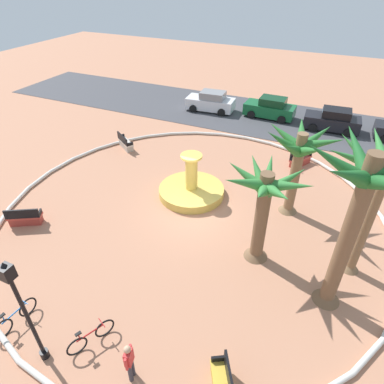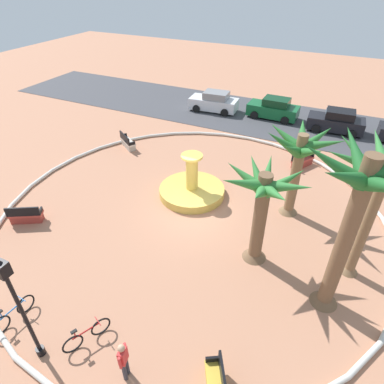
# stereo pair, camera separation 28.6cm
# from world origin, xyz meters

# --- Properties ---
(ground_plane) EXTENTS (80.00, 80.00, 0.00)m
(ground_plane) POSITION_xyz_m (0.00, 0.00, 0.00)
(ground_plane) COLOR tan
(plaza_curb) EXTENTS (19.19, 19.19, 0.20)m
(plaza_curb) POSITION_xyz_m (0.00, 0.00, 0.10)
(plaza_curb) COLOR silver
(plaza_curb) RESTS_ON ground
(street_asphalt) EXTENTS (48.00, 8.00, 0.03)m
(street_asphalt) POSITION_xyz_m (0.00, 14.00, 0.01)
(street_asphalt) COLOR #424247
(street_asphalt) RESTS_ON ground
(fountain) EXTENTS (3.56, 3.56, 2.48)m
(fountain) POSITION_xyz_m (-0.75, 1.53, 0.34)
(fountain) COLOR gold
(fountain) RESTS_ON ground
(palm_tree_near_fountain) EXTENTS (3.63, 3.59, 4.60)m
(palm_tree_near_fountain) POSITION_xyz_m (4.36, 2.31, 3.31)
(palm_tree_near_fountain) COLOR brown
(palm_tree_near_fountain) RESTS_ON ground
(palm_tree_by_curb) EXTENTS (4.31, 4.26, 5.76)m
(palm_tree_by_curb) POSITION_xyz_m (7.53, -0.62, 4.53)
(palm_tree_by_curb) COLOR brown
(palm_tree_by_curb) RESTS_ON ground
(palm_tree_mid_plaza) EXTENTS (3.50, 3.43, 4.50)m
(palm_tree_mid_plaza) POSITION_xyz_m (3.75, -1.55, 3.20)
(palm_tree_mid_plaza) COLOR brown
(palm_tree_mid_plaza) RESTS_ON ground
(palm_tree_far_side) EXTENTS (4.08, 3.75, 6.57)m
(palm_tree_far_side) POSITION_xyz_m (6.83, -2.65, 4.62)
(palm_tree_far_side) COLOR brown
(palm_tree_far_side) RESTS_ON ground
(bench_west) EXTENTS (1.64, 1.23, 1.00)m
(bench_west) POSITION_xyz_m (-7.08, -4.10, 0.35)
(bench_west) COLOR #B73D33
(bench_west) RESTS_ON ground
(bench_north) EXTENTS (1.61, 1.30, 1.00)m
(bench_north) POSITION_xyz_m (-7.17, 4.71, 0.35)
(bench_north) COLOR beige
(bench_north) RESTS_ON ground
(bench_southeast) EXTENTS (1.22, 1.64, 1.00)m
(bench_southeast) POSITION_xyz_m (4.10, 7.33, 0.35)
(bench_southeast) COLOR #B73D33
(bench_southeast) RESTS_ON ground
(lamppost) EXTENTS (0.32, 0.32, 4.39)m
(lamppost) POSITION_xyz_m (-1.27, -8.80, 2.57)
(lamppost) COLOR black
(lamppost) RESTS_ON ground
(bicycle_red_frame) EXTENTS (0.78, 1.59, 0.94)m
(bicycle_red_frame) POSITION_xyz_m (-0.15, -7.80, 0.38)
(bicycle_red_frame) COLOR black
(bicycle_red_frame) RESTS_ON ground
(bicycle_by_lamppost) EXTENTS (0.44, 1.72, 0.94)m
(bicycle_by_lamppost) POSITION_xyz_m (-3.03, -8.30, 0.38)
(bicycle_by_lamppost) COLOR black
(bicycle_by_lamppost) RESTS_ON ground
(person_cyclist_helmet) EXTENTS (0.28, 0.52, 1.65)m
(person_cyclist_helmet) POSITION_xyz_m (1.68, -8.17, 0.92)
(person_cyclist_helmet) COLOR #33333D
(person_cyclist_helmet) RESTS_ON ground
(parked_car_leftmost) EXTENTS (4.12, 2.16, 1.67)m
(parked_car_leftmost) POSITION_xyz_m (-4.46, 13.57, 0.78)
(parked_car_leftmost) COLOR silver
(parked_car_leftmost) RESTS_ON ground
(parked_car_second) EXTENTS (4.03, 1.98, 1.67)m
(parked_car_second) POSITION_xyz_m (0.47, 14.22, 0.78)
(parked_car_second) COLOR #145B2D
(parked_car_second) RESTS_ON ground
(parked_car_third) EXTENTS (4.09, 2.10, 1.67)m
(parked_car_third) POSITION_xyz_m (5.34, 13.69, 0.78)
(parked_car_third) COLOR black
(parked_car_third) RESTS_ON ground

